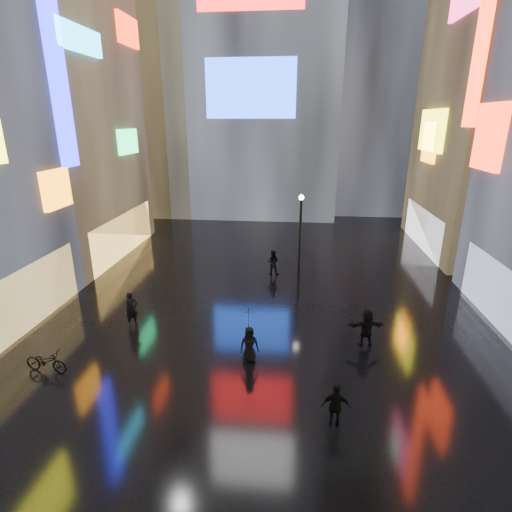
# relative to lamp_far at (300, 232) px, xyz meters

# --- Properties ---
(ground) EXTENTS (140.00, 140.00, 0.00)m
(ground) POSITION_rel_lamp_far_xyz_m (-1.61, -2.78, -2.94)
(ground) COLOR black
(ground) RESTS_ON ground
(building_left_far) EXTENTS (10.28, 12.00, 22.00)m
(building_left_far) POSITION_rel_lamp_far_xyz_m (-17.59, 3.22, 8.04)
(building_left_far) COLOR black
(building_left_far) RESTS_ON ground
(tower_flank_right) EXTENTS (12.00, 12.00, 34.00)m
(tower_flank_right) POSITION_rel_lamp_far_xyz_m (7.39, 23.22, 14.06)
(tower_flank_right) COLOR black
(tower_flank_right) RESTS_ON ground
(tower_flank_left) EXTENTS (10.00, 10.00, 26.00)m
(tower_flank_left) POSITION_rel_lamp_far_xyz_m (-15.61, 19.22, 10.06)
(tower_flank_left) COLOR black
(tower_flank_left) RESTS_ON ground
(lamp_far) EXTENTS (0.30, 0.30, 5.20)m
(lamp_far) POSITION_rel_lamp_far_xyz_m (0.00, 0.00, 0.00)
(lamp_far) COLOR black
(lamp_far) RESTS_ON ground
(pedestrian_3) EXTENTS (0.91, 0.39, 1.54)m
(pedestrian_3) POSITION_rel_lamp_far_xyz_m (1.16, -12.91, -2.17)
(pedestrian_3) COLOR black
(pedestrian_3) RESTS_ON ground
(pedestrian_4) EXTENTS (0.86, 0.67, 1.55)m
(pedestrian_4) POSITION_rel_lamp_far_xyz_m (-2.01, -9.57, -2.17)
(pedestrian_4) COLOR black
(pedestrian_4) RESTS_ON ground
(pedestrian_5) EXTENTS (1.65, 0.74, 1.72)m
(pedestrian_5) POSITION_rel_lamp_far_xyz_m (2.91, -7.82, -2.08)
(pedestrian_5) COLOR black
(pedestrian_5) RESTS_ON ground
(pedestrian_6) EXTENTS (0.72, 0.73, 1.69)m
(pedestrian_6) POSITION_rel_lamp_far_xyz_m (-7.94, -7.11, -2.10)
(pedestrian_6) COLOR black
(pedestrian_6) RESTS_ON ground
(pedestrian_7) EXTENTS (0.83, 0.68, 1.61)m
(pedestrian_7) POSITION_rel_lamp_far_xyz_m (-1.66, 0.28, -2.14)
(pedestrian_7) COLOR black
(pedestrian_7) RESTS_ON ground
(umbrella_2) EXTENTS (1.14, 1.12, 0.86)m
(umbrella_2) POSITION_rel_lamp_far_xyz_m (-2.01, -9.57, -0.97)
(umbrella_2) COLOR black
(umbrella_2) RESTS_ON pedestrian_4
(bicycle) EXTENTS (1.83, 0.81, 0.93)m
(bicycle) POSITION_rel_lamp_far_xyz_m (-9.84, -11.07, -2.48)
(bicycle) COLOR black
(bicycle) RESTS_ON ground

